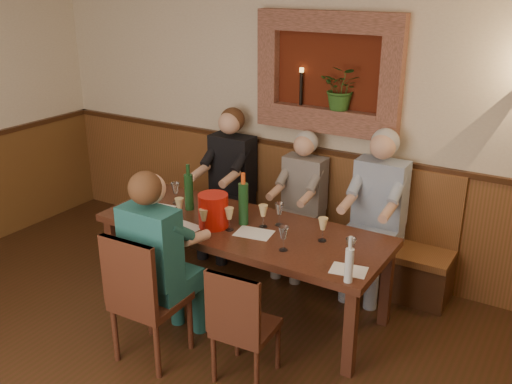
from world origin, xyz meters
TOP-DOWN VIEW (x-y plane):
  - room_shell at (0.00, 0.00)m, footprint 6.04×6.04m
  - wainscoting at (0.00, -0.00)m, footprint 6.02×6.02m
  - wall_niche at (0.24, 2.94)m, footprint 1.36×0.30m
  - dining_table at (0.00, 1.85)m, footprint 2.40×0.90m
  - bench at (0.00, 2.79)m, footprint 3.00×0.45m
  - chair_near_left at (-0.21, 0.92)m, footprint 0.46×0.46m
  - chair_near_right at (0.51, 1.08)m, footprint 0.42×0.42m
  - person_bench_left at (-0.71, 2.69)m, footprint 0.44×0.54m
  - person_bench_mid at (0.10, 2.69)m, footprint 0.39×0.48m
  - person_bench_right at (0.83, 2.69)m, footprint 0.44×0.54m
  - person_chair_front at (-0.21, 1.07)m, footprint 0.43×0.52m
  - spittoon_bucket at (-0.19, 1.72)m, footprint 0.25×0.25m
  - wine_bottle_green_a at (-0.01, 1.89)m, footprint 0.11×0.11m
  - wine_bottle_green_b at (-0.59, 1.91)m, footprint 0.08×0.08m
  - water_bottle at (1.09, 1.46)m, footprint 0.08×0.08m
  - tasting_sheet_a at (-0.85, 1.78)m, footprint 0.31×0.24m
  - tasting_sheet_b at (0.15, 1.78)m, footprint 0.32×0.25m
  - tasting_sheet_c at (1.03, 1.61)m, footprint 0.28×0.22m
  - tasting_sheet_d at (-0.42, 1.57)m, footprint 0.34×0.26m
  - wine_glass_0 at (-0.94, 1.75)m, footprint 0.08×0.08m
  - wine_glass_1 at (-0.77, 1.96)m, footprint 0.08×0.08m
  - wine_glass_2 at (-0.51, 1.69)m, footprint 0.08×0.08m
  - wine_glass_3 at (-0.23, 1.90)m, footprint 0.08×0.08m
  - wine_glass_4 at (-0.05, 1.73)m, footprint 0.08×0.08m
  - wine_glass_5 at (0.15, 1.92)m, footprint 0.08×0.08m
  - wine_glass_6 at (0.50, 1.64)m, footprint 0.08×0.08m
  - wine_glass_7 at (0.67, 1.94)m, footprint 0.08×0.08m
  - wine_glass_8 at (0.99, 1.71)m, footprint 0.08×0.08m
  - wine_glass_9 at (-0.20, 1.60)m, footprint 0.08×0.08m
  - wine_glass_10 at (0.25, 2.02)m, footprint 0.08×0.08m

SIDE VIEW (x-z plane):
  - chair_near_right at x=0.51m, z-range -0.18..0.69m
  - chair_near_left at x=-0.21m, z-range -0.21..0.81m
  - bench at x=0.00m, z-range -0.23..0.88m
  - person_bench_mid at x=0.10m, z-range -0.12..1.23m
  - wainscoting at x=0.00m, z-range 0.01..1.16m
  - person_chair_front at x=-0.21m, z-range -0.12..1.31m
  - person_bench_left at x=-0.71m, z-range -0.12..1.34m
  - person_bench_right at x=0.83m, z-range -0.12..1.34m
  - dining_table at x=0.00m, z-range 0.30..1.05m
  - tasting_sheet_a at x=-0.85m, z-range 0.75..0.75m
  - tasting_sheet_b at x=0.15m, z-range 0.75..0.75m
  - tasting_sheet_c at x=1.03m, z-range 0.75..0.75m
  - tasting_sheet_d at x=-0.42m, z-range 0.75..0.75m
  - wine_glass_0 at x=-0.94m, z-range 0.75..0.94m
  - wine_glass_1 at x=-0.77m, z-range 0.75..0.94m
  - wine_glass_2 at x=-0.51m, z-range 0.75..0.94m
  - wine_glass_3 at x=-0.23m, z-range 0.75..0.94m
  - wine_glass_4 at x=-0.05m, z-range 0.75..0.94m
  - wine_glass_5 at x=0.15m, z-range 0.75..0.94m
  - wine_glass_6 at x=0.50m, z-range 0.75..0.94m
  - wine_glass_7 at x=0.67m, z-range 0.75..0.94m
  - wine_glass_8 at x=0.99m, z-range 0.75..0.94m
  - wine_glass_9 at x=-0.20m, z-range 0.75..0.94m
  - wine_glass_10 at x=0.25m, z-range 0.75..0.94m
  - water_bottle at x=1.09m, z-range 0.72..1.05m
  - spittoon_bucket at x=-0.19m, z-range 0.75..1.03m
  - wine_bottle_green_b at x=-0.59m, z-range 0.71..1.12m
  - wine_bottle_green_a at x=-0.01m, z-range 0.71..1.16m
  - wall_niche at x=0.24m, z-range 1.28..2.34m
  - room_shell at x=0.00m, z-range 0.48..3.30m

